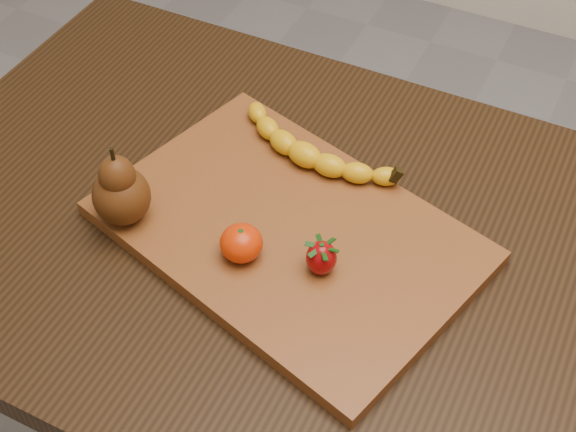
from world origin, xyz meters
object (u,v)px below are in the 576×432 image
at_px(cutting_board, 288,232).
at_px(mandarin, 241,243).
at_px(pear, 119,184).
at_px(table, 270,270).

distance_m(cutting_board, mandarin, 0.08).
height_order(cutting_board, pear, pear).
bearing_deg(pear, table, 28.65).
distance_m(cutting_board, pear, 0.21).
distance_m(table, pear, 0.25).
xyz_separation_m(table, pear, (-0.16, -0.09, 0.17)).
height_order(table, cutting_board, cutting_board).
distance_m(table, mandarin, 0.16).
bearing_deg(table, pear, -151.35).
bearing_deg(mandarin, table, 93.29).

